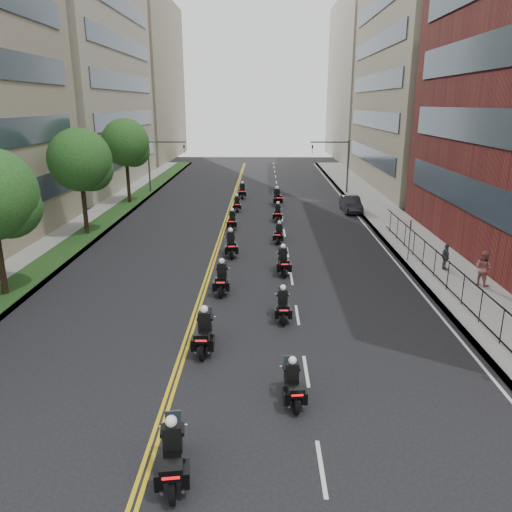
{
  "coord_description": "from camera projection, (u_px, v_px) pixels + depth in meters",
  "views": [
    {
      "loc": [
        1.64,
        -10.99,
        9.24
      ],
      "look_at": [
        1.25,
        14.4,
        1.45
      ],
      "focal_mm": 35.0,
      "sensor_mm": 36.0,
      "label": 1
    }
  ],
  "objects": [
    {
      "name": "building_right_far",
      "position": [
        382.0,
        80.0,
        83.68
      ],
      "size": [
        15.0,
        28.0,
        26.0
      ],
      "primitive_type": "cube",
      "color": "#A39A83",
      "rests_on": "ground"
    },
    {
      "name": "pedestrian_b",
      "position": [
        484.0,
        268.0,
        25.83
      ],
      "size": [
        1.07,
        1.14,
        1.86
      ],
      "primitive_type": "imported",
      "rotation": [
        0.0,
        0.0,
        2.1
      ],
      "color": "#9A5454",
      "rests_on": "sidewalk_right"
    },
    {
      "name": "parked_sedan",
      "position": [
        351.0,
        204.0,
        44.2
      ],
      "size": [
        1.54,
        4.2,
        1.37
      ],
      "primitive_type": "imported",
      "rotation": [
        0.0,
        0.0,
        0.02
      ],
      "color": "black",
      "rests_on": "ground"
    },
    {
      "name": "traffic_signal_right",
      "position": [
        339.0,
        159.0,
        52.17
      ],
      "size": [
        4.09,
        0.2,
        5.6
      ],
      "color": "#3F3F44",
      "rests_on": "ground"
    },
    {
      "name": "sidewalk_right",
      "position": [
        403.0,
        233.0,
        36.94
      ],
      "size": [
        4.0,
        90.0,
        0.15
      ],
      "primitive_type": "cube",
      "color": "gray",
      "rests_on": "ground"
    },
    {
      "name": "motorcycle_3",
      "position": [
        283.0,
        306.0,
        22.13
      ],
      "size": [
        0.49,
        2.15,
        1.59
      ],
      "rotation": [
        0.0,
        0.0,
        0.01
      ],
      "color": "black",
      "rests_on": "ground"
    },
    {
      "name": "motorcycle_2",
      "position": [
        204.0,
        333.0,
        19.29
      ],
      "size": [
        0.56,
        2.46,
        1.82
      ],
      "rotation": [
        0.0,
        0.0,
        -0.01
      ],
      "color": "black",
      "rests_on": "ground"
    },
    {
      "name": "building_left_mid",
      "position": [
        48.0,
        29.0,
        54.47
      ],
      "size": [
        16.11,
        28.0,
        34.0
      ],
      "color": "#A39A83",
      "rests_on": "ground"
    },
    {
      "name": "pedestrian_c",
      "position": [
        446.0,
        257.0,
        28.25
      ],
      "size": [
        0.41,
        0.9,
        1.51
      ],
      "primitive_type": "imported",
      "rotation": [
        0.0,
        0.0,
        1.61
      ],
      "color": "#3E3F46",
      "rests_on": "sidewalk_right"
    },
    {
      "name": "motorcycle_8",
      "position": [
        232.0,
        221.0,
        38.07
      ],
      "size": [
        0.51,
        2.2,
        1.62
      ],
      "rotation": [
        0.0,
        0.0,
        -0.02
      ],
      "color": "black",
      "rests_on": "ground"
    },
    {
      "name": "grass_strip",
      "position": [
        92.0,
        230.0,
        37.25
      ],
      "size": [
        2.0,
        90.0,
        0.04
      ],
      "primitive_type": "cube",
      "color": "#143915",
      "rests_on": "sidewalk_left"
    },
    {
      "name": "motorcycle_0",
      "position": [
        173.0,
        456.0,
        12.59
      ],
      "size": [
        0.74,
        2.42,
        1.79
      ],
      "rotation": [
        0.0,
        0.0,
        0.14
      ],
      "color": "black",
      "rests_on": "ground"
    },
    {
      "name": "motorcycle_7",
      "position": [
        279.0,
        234.0,
        34.42
      ],
      "size": [
        0.61,
        2.06,
        1.52
      ],
      "rotation": [
        0.0,
        0.0,
        -0.12
      ],
      "color": "black",
      "rests_on": "ground"
    },
    {
      "name": "street_trees",
      "position": [
        51.0,
        175.0,
        29.68
      ],
      "size": [
        4.4,
        38.4,
        7.98
      ],
      "color": "#322516",
      "rests_on": "ground"
    },
    {
      "name": "motorcycle_4",
      "position": [
        222.0,
        279.0,
        25.26
      ],
      "size": [
        0.56,
        2.41,
        1.78
      ],
      "rotation": [
        0.0,
        0.0,
        0.02
      ],
      "color": "black",
      "rests_on": "ground"
    },
    {
      "name": "motorcycle_1",
      "position": [
        293.0,
        385.0,
        15.96
      ],
      "size": [
        0.6,
        2.1,
        1.55
      ],
      "rotation": [
        0.0,
        0.0,
        0.11
      ],
      "color": "black",
      "rests_on": "ground"
    },
    {
      "name": "ground",
      "position": [
        201.0,
        467.0,
        13.24
      ],
      "size": [
        160.0,
        160.0,
        0.0
      ],
      "primitive_type": "plane",
      "color": "black",
      "rests_on": "ground"
    },
    {
      "name": "motorcycle_6",
      "position": [
        231.0,
        245.0,
        31.37
      ],
      "size": [
        0.71,
        2.43,
        1.79
      ],
      "rotation": [
        0.0,
        0.0,
        0.12
      ],
      "color": "black",
      "rests_on": "ground"
    },
    {
      "name": "motorcycle_5",
      "position": [
        283.0,
        262.0,
        28.09
      ],
      "size": [
        0.58,
        2.33,
        1.72
      ],
      "rotation": [
        0.0,
        0.0,
        0.06
      ],
      "color": "black",
      "rests_on": "ground"
    },
    {
      "name": "motorcycle_9",
      "position": [
        278.0,
        213.0,
        40.69
      ],
      "size": [
        0.57,
        2.21,
        1.63
      ],
      "rotation": [
        0.0,
        0.0,
        -0.07
      ],
      "color": "black",
      "rests_on": "ground"
    },
    {
      "name": "iron_fence",
      "position": [
        455.0,
        282.0,
        24.29
      ],
      "size": [
        0.05,
        28.0,
        1.5
      ],
      "color": "black",
      "rests_on": "sidewalk_right"
    },
    {
      "name": "motorcycle_12",
      "position": [
        242.0,
        192.0,
        50.57
      ],
      "size": [
        0.54,
        2.33,
        1.72
      ],
      "rotation": [
        0.0,
        0.0,
        0.02
      ],
      "color": "black",
      "rests_on": "ground"
    },
    {
      "name": "traffic_signal_left",
      "position": [
        158.0,
        158.0,
        52.45
      ],
      "size": [
        4.09,
        0.2,
        5.6
      ],
      "color": "#3F3F44",
      "rests_on": "ground"
    },
    {
      "name": "sidewalk_left",
      "position": [
        81.0,
        231.0,
        37.29
      ],
      "size": [
        4.0,
        90.0,
        0.15
      ],
      "primitive_type": "cube",
      "color": "gray",
      "rests_on": "ground"
    },
    {
      "name": "motorcycle_10",
      "position": [
        237.0,
        204.0,
        44.49
      ],
      "size": [
        0.54,
        2.1,
        1.55
      ],
      "rotation": [
        0.0,
        0.0,
        0.07
      ],
      "color": "black",
      "rests_on": "ground"
    },
    {
      "name": "building_left_far",
      "position": [
        125.0,
        80.0,
        84.32
      ],
      "size": [
        16.0,
        28.0,
        26.0
      ],
      "primitive_type": "cube",
      "color": "gray",
      "rests_on": "ground"
    },
    {
      "name": "building_right_tan",
      "position": [
        446.0,
        48.0,
        54.41
      ],
      "size": [
        15.11,
        28.0,
        30.0
      ],
      "color": "gray",
      "rests_on": "ground"
    },
    {
      "name": "motorcycle_11",
      "position": [
        277.0,
        198.0,
        46.91
      ],
      "size": [
        0.73,
        2.5,
        1.84
      ],
      "rotation": [
        0.0,
        0.0,
        0.12
      ],
      "color": "black",
      "rests_on": "ground"
    }
  ]
}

